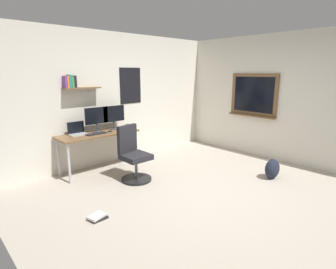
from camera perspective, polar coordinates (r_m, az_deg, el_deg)
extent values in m
plane|color=#ADA393|center=(4.28, 8.60, -12.45)|extent=(5.20, 5.20, 0.00)
cube|color=silver|center=(5.73, -10.56, 7.52)|extent=(5.00, 0.10, 2.60)
cube|color=brown|center=(5.18, -17.72, 9.34)|extent=(0.68, 0.20, 0.02)
cube|color=black|center=(5.83, -7.94, 10.17)|extent=(0.52, 0.01, 0.74)
cube|color=#7A3D99|center=(5.08, -20.98, 10.31)|extent=(0.03, 0.14, 0.20)
cube|color=orange|center=(5.09, -20.57, 10.39)|extent=(0.03, 0.14, 0.21)
cube|color=teal|center=(5.11, -20.16, 10.52)|extent=(0.03, 0.14, 0.23)
cube|color=#3D934C|center=(5.12, -19.69, 10.39)|extent=(0.04, 0.14, 0.19)
cube|color=black|center=(5.14, -19.21, 10.51)|extent=(0.04, 0.14, 0.21)
cube|color=silver|center=(6.02, 23.92, 6.88)|extent=(0.10, 5.00, 2.60)
cube|color=brown|center=(6.27, 17.65, 8.05)|extent=(0.04, 1.10, 0.90)
cube|color=black|center=(6.26, 17.58, 8.05)|extent=(0.01, 0.94, 0.76)
cube|color=brown|center=(6.29, 17.16, 3.82)|extent=(0.12, 1.10, 0.03)
cube|color=brown|center=(5.17, -14.53, 0.15)|extent=(1.48, 0.57, 0.03)
cylinder|color=#B7B7BC|center=(4.79, -20.17, -5.80)|extent=(0.04, 0.04, 0.70)
cylinder|color=#B7B7BC|center=(5.42, -6.84, -2.90)|extent=(0.04, 0.04, 0.70)
cylinder|color=#B7B7BC|center=(5.19, -22.12, -4.52)|extent=(0.04, 0.04, 0.70)
cylinder|color=#B7B7BC|center=(5.78, -9.47, -1.98)|extent=(0.04, 0.04, 0.70)
cylinder|color=black|center=(4.78, -6.66, -9.33)|extent=(0.52, 0.52, 0.04)
cylinder|color=#4C4C51|center=(4.71, -6.72, -7.19)|extent=(0.05, 0.05, 0.34)
cube|color=#232328|center=(4.64, -6.79, -4.69)|extent=(0.44, 0.44, 0.09)
cube|color=#232328|center=(4.70, -8.62, -0.90)|extent=(0.41, 0.13, 0.48)
cube|color=#ADAFB5|center=(5.11, -18.36, 0.03)|extent=(0.31, 0.21, 0.02)
cube|color=black|center=(5.17, -18.91, 1.44)|extent=(0.31, 0.01, 0.21)
cylinder|color=#38383D|center=(5.27, -14.71, 0.63)|extent=(0.17, 0.17, 0.01)
cylinder|color=#38383D|center=(5.25, -14.76, 1.45)|extent=(0.03, 0.03, 0.14)
cube|color=black|center=(5.20, -14.85, 3.86)|extent=(0.46, 0.02, 0.31)
cylinder|color=#38383D|center=(5.45, -11.29, 1.21)|extent=(0.17, 0.17, 0.01)
cylinder|color=#38383D|center=(5.43, -11.32, 2.00)|extent=(0.03, 0.03, 0.14)
cube|color=black|center=(5.39, -11.37, 4.34)|extent=(0.46, 0.02, 0.31)
cube|color=black|center=(5.07, -14.90, 0.17)|extent=(0.37, 0.13, 0.02)
ellipsoid|color=#262628|center=(5.20, -12.19, 0.72)|extent=(0.10, 0.06, 0.03)
cylinder|color=#338C4C|center=(5.46, -8.56, 1.77)|extent=(0.08, 0.08, 0.09)
ellipsoid|color=#1E2333|center=(5.10, 21.15, -6.78)|extent=(0.32, 0.22, 0.35)
cube|color=black|center=(3.71, -14.48, -16.70)|extent=(0.21, 0.15, 0.03)
cube|color=silver|center=(3.70, -14.84, -16.30)|extent=(0.24, 0.19, 0.03)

